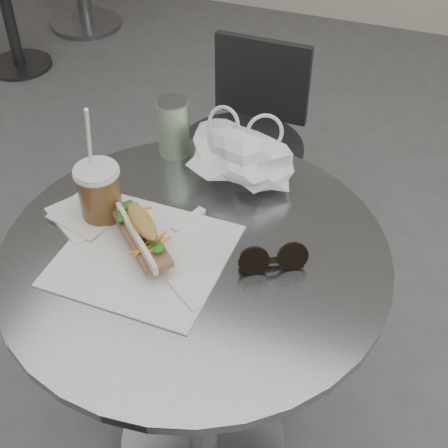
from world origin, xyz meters
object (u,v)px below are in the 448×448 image
(cafe_table, at_px, (199,338))
(iced_coffee, at_px, (100,192))
(bg_chair, at_px, (4,12))
(sunglasses, at_px, (273,260))
(banh_mi, at_px, (142,234))
(chair_far, at_px, (244,174))
(drink_can, at_px, (173,127))

(cafe_table, distance_m, iced_coffee, 0.40)
(cafe_table, relative_size, bg_chair, 1.09)
(bg_chair, bearing_deg, cafe_table, -59.70)
(cafe_table, height_order, iced_coffee, iced_coffee)
(sunglasses, bearing_deg, banh_mi, 159.26)
(banh_mi, bearing_deg, iced_coffee, -162.56)
(chair_far, height_order, iced_coffee, iced_coffee)
(cafe_table, relative_size, iced_coffee, 2.87)
(chair_far, distance_m, drink_can, 0.68)
(iced_coffee, distance_m, sunglasses, 0.37)
(chair_far, height_order, sunglasses, sunglasses)
(chair_far, distance_m, banh_mi, 0.91)
(bg_chair, xyz_separation_m, sunglasses, (1.83, -1.61, 0.45))
(cafe_table, bearing_deg, bg_chair, 136.14)
(chair_far, distance_m, sunglasses, 0.92)
(iced_coffee, bearing_deg, cafe_table, -7.08)
(banh_mi, xyz_separation_m, iced_coffee, (-0.12, 0.06, 0.02))
(bg_chair, relative_size, banh_mi, 3.10)
(banh_mi, xyz_separation_m, sunglasses, (0.25, 0.04, -0.02))
(banh_mi, relative_size, drink_can, 1.65)
(cafe_table, bearing_deg, drink_can, 120.14)
(drink_can, bearing_deg, chair_far, 88.08)
(banh_mi, bearing_deg, bg_chair, 177.15)
(drink_can, bearing_deg, cafe_table, -59.86)
(banh_mi, height_order, sunglasses, banh_mi)
(iced_coffee, xyz_separation_m, sunglasses, (0.37, -0.02, -0.04))
(cafe_table, distance_m, chair_far, 0.79)
(sunglasses, height_order, drink_can, drink_can)
(bg_chair, xyz_separation_m, banh_mi, (1.58, -1.64, 0.47))
(iced_coffee, height_order, sunglasses, iced_coffee)
(banh_mi, bearing_deg, drink_can, 146.00)
(cafe_table, relative_size, chair_far, 1.03)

